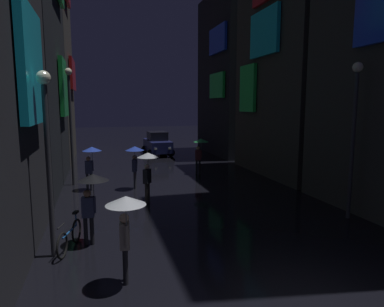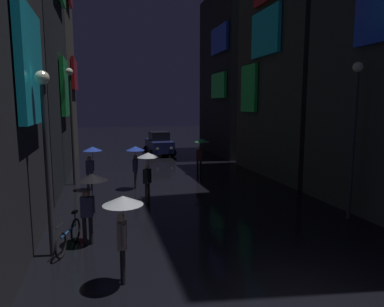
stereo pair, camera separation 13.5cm
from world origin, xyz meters
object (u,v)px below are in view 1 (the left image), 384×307
pedestrian_foreground_right_clear (125,215)px  bicycle_parked_at_storefront (70,237)px  streetlamp_left_near (47,142)px  pedestrian_far_right_green (200,146)px  car_distant (157,144)px  pedestrian_near_crossing_clear (148,163)px  pedestrian_midstreet_centre_black (92,189)px  streetlamp_left_far (70,114)px  pedestrian_midstreet_left_blue (91,156)px  pedestrian_foreground_left_blue (135,155)px  streetlamp_right_near (354,123)px

pedestrian_foreground_right_clear → bicycle_parked_at_storefront: pedestrian_foreground_right_clear is taller
pedestrian_foreground_right_clear → streetlamp_left_near: bearing=130.9°
pedestrian_far_right_green → car_distant: size_ratio=0.51×
bicycle_parked_at_storefront → pedestrian_foreground_right_clear: bearing=-59.8°
pedestrian_near_crossing_clear → bicycle_parked_at_storefront: 5.25m
pedestrian_foreground_right_clear → pedestrian_midstreet_centre_black: same height
pedestrian_midstreet_centre_black → bicycle_parked_at_storefront: size_ratio=1.20×
pedestrian_midstreet_centre_black → streetlamp_left_far: bearing=97.3°
bicycle_parked_at_storefront → car_distant: bearing=72.6°
pedestrian_far_right_green → pedestrian_midstreet_left_blue: 6.63m
pedestrian_far_right_green → streetlamp_left_far: 7.46m
pedestrian_midstreet_left_blue → bicycle_parked_at_storefront: (-0.53, -6.98, -1.28)m
pedestrian_foreground_left_blue → streetlamp_left_far: size_ratio=0.36×
pedestrian_foreground_left_blue → streetlamp_left_far: streetlamp_left_far is taller
streetlamp_left_near → car_distant: bearing=71.7°
pedestrian_midstreet_centre_black → bicycle_parked_at_storefront: bearing=-160.1°
pedestrian_near_crossing_clear → pedestrian_foreground_left_blue: bearing=96.2°
pedestrian_foreground_right_clear → streetlamp_left_far: (-1.80, 10.80, 1.99)m
pedestrian_midstreet_centre_black → car_distant: bearing=74.3°
pedestrian_foreground_right_clear → streetlamp_right_near: size_ratio=0.38×
pedestrian_foreground_left_blue → streetlamp_left_far: 3.97m
pedestrian_far_right_green → pedestrian_midstreet_centre_black: (-6.07, -9.13, 0.00)m
pedestrian_foreground_right_clear → pedestrian_foreground_left_blue: bearing=82.6°
pedestrian_midstreet_left_blue → bicycle_parked_at_storefront: pedestrian_midstreet_left_blue is taller
pedestrian_near_crossing_clear → car_distant: size_ratio=0.51×
streetlamp_left_far → streetlamp_left_near: streetlamp_left_far is taller
car_distant → pedestrian_far_right_green: bearing=-82.7°
pedestrian_foreground_left_blue → streetlamp_left_near: size_ratio=0.43×
pedestrian_midstreet_left_blue → pedestrian_midstreet_centre_black: size_ratio=1.00×
car_distant → pedestrian_midstreet_left_blue: bearing=-115.0°
pedestrian_near_crossing_clear → car_distant: 13.98m
pedestrian_far_right_green → car_distant: 8.64m
pedestrian_foreground_left_blue → streetlamp_left_near: (-2.99, -7.02, 1.48)m
pedestrian_near_crossing_clear → bicycle_parked_at_storefront: bearing=-124.1°
streetlamp_left_near → streetlamp_left_far: bearing=90.0°
pedestrian_midstreet_left_blue → pedestrian_midstreet_centre_black: same height
pedestrian_foreground_right_clear → car_distant: size_ratio=0.51×
pedestrian_near_crossing_clear → streetlamp_right_near: (6.74, -4.01, 1.81)m
pedestrian_far_right_green → pedestrian_near_crossing_clear: bearing=-126.9°
bicycle_parked_at_storefront → pedestrian_far_right_green: bearing=54.3°
bicycle_parked_at_storefront → streetlamp_right_near: bearing=1.2°
streetlamp_left_far → streetlamp_left_near: size_ratio=1.19×
streetlamp_left_near → bicycle_parked_at_storefront: bearing=38.8°
pedestrian_far_right_green → pedestrian_foreground_left_blue: 4.92m
streetlamp_right_near → streetlamp_left_far: bearing=140.7°
pedestrian_near_crossing_clear → pedestrian_midstreet_centre_black: (-2.21, -3.98, 0.00)m
pedestrian_near_crossing_clear → car_distant: (2.77, 13.68, -0.74)m
pedestrian_near_crossing_clear → streetlamp_right_near: bearing=-30.7°
pedestrian_foreground_right_clear → pedestrian_midstreet_left_blue: bearing=95.3°
pedestrian_near_crossing_clear → pedestrian_foreground_right_clear: (-1.45, -6.62, 0.00)m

